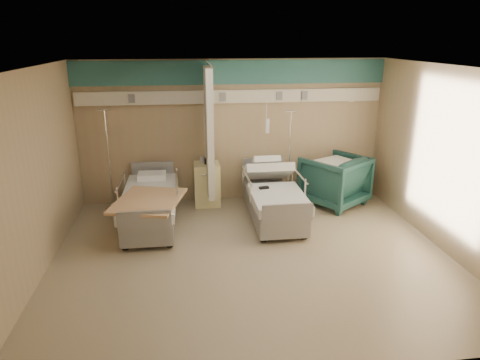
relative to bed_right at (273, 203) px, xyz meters
name	(u,v)px	position (x,y,z in m)	size (l,w,h in m)	color
ground	(252,255)	(-0.60, -1.30, -0.32)	(6.00, 5.00, 0.00)	gray
room_walls	(248,133)	(-0.63, -1.05, 1.55)	(6.04, 5.04, 2.82)	tan
bed_right	(273,203)	(0.00, 0.00, 0.00)	(1.00, 2.16, 0.63)	white
bed_left	(150,209)	(-2.20, 0.00, 0.00)	(1.00, 2.16, 0.63)	white
bedside_cabinet	(207,184)	(-1.15, 0.90, 0.11)	(0.50, 0.48, 0.85)	#F4E598
visitor_armchair	(334,180)	(1.35, 0.60, 0.18)	(1.06, 1.10, 1.00)	#1B4440
waffle_blanket	(336,154)	(1.35, 0.61, 0.72)	(0.68, 0.60, 0.08)	white
iv_stand_right	(288,182)	(0.50, 0.93, 0.06)	(0.33, 0.33, 1.83)	silver
iv_stand_left	(112,190)	(-2.98, 0.87, 0.08)	(0.35, 0.35, 1.95)	silver
call_remote	(264,188)	(-0.19, -0.07, 0.33)	(0.17, 0.08, 0.04)	black
tan_blanket	(148,201)	(-2.18, -0.46, 0.34)	(0.99, 1.25, 0.04)	tan
toiletry_bag	(210,161)	(-1.09, 0.89, 0.59)	(0.20, 0.13, 0.11)	black
white_cup	(202,160)	(-1.24, 0.98, 0.59)	(0.08, 0.08, 0.12)	white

